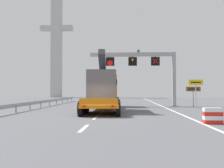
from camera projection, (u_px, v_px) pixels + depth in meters
name	position (u px, v px, depth m)	size (l,w,h in m)	color
ground	(99.00, 116.00, 18.76)	(112.00, 112.00, 0.00)	#5B5B60
lane_markings	(113.00, 102.00, 42.98)	(0.20, 63.12, 0.01)	silver
edge_line_right	(163.00, 106.00, 30.42)	(0.20, 63.00, 0.01)	silver
overhead_lane_gantry	(144.00, 63.00, 31.14)	(10.43, 0.90, 6.72)	#9EA0A5
heavy_haul_truck_orange	(104.00, 89.00, 26.01)	(3.43, 14.13, 5.30)	orange
exit_sign_yellow	(196.00, 87.00, 27.24)	(1.48, 0.15, 3.00)	#9EA0A5
tourist_info_sign_brown	(193.00, 91.00, 29.30)	(1.60, 0.15, 2.29)	#9EA0A5
crash_barrier_striped	(213.00, 116.00, 14.49)	(1.02, 0.53, 0.90)	red
guardrail_left	(49.00, 101.00, 31.67)	(0.13, 29.08, 0.76)	#999EA3
bridge_pylon_distant	(57.00, 40.00, 72.50)	(9.00, 2.00, 30.98)	#B7B7B2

